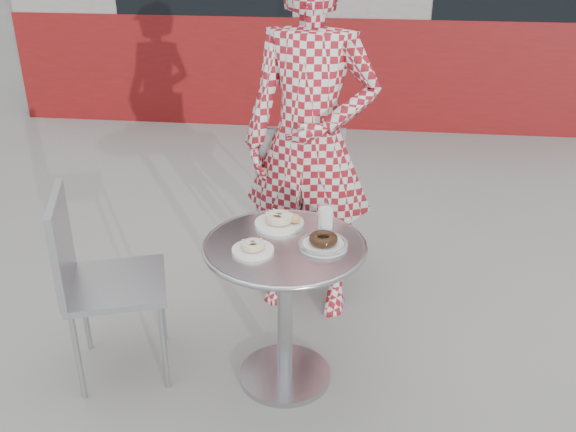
# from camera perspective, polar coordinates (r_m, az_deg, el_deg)

# --- Properties ---
(ground) EXTENTS (60.00, 60.00, 0.00)m
(ground) POSITION_cam_1_polar(r_m,az_deg,el_deg) (2.90, 0.07, -14.53)
(ground) COLOR #989591
(ground) RESTS_ON ground
(bistro_table) EXTENTS (0.66, 0.66, 0.67)m
(bistro_table) POSITION_cam_1_polar(r_m,az_deg,el_deg) (2.63, -0.29, -5.63)
(bistro_table) COLOR silver
(bistro_table) RESTS_ON ground
(chair_far) EXTENTS (0.48, 0.48, 0.92)m
(chair_far) POSITION_cam_1_polar(r_m,az_deg,el_deg) (3.51, 1.02, -1.22)
(chair_far) COLOR #9FA1A6
(chair_far) RESTS_ON ground
(chair_left) EXTENTS (0.52, 0.52, 0.85)m
(chair_left) POSITION_cam_1_polar(r_m,az_deg,el_deg) (2.92, -14.87, -8.78)
(chair_left) COLOR #9FA1A6
(chair_left) RESTS_ON ground
(seated_person) EXTENTS (0.70, 0.52, 1.75)m
(seated_person) POSITION_cam_1_polar(r_m,az_deg,el_deg) (3.03, 1.98, 6.48)
(seated_person) COLOR maroon
(seated_person) RESTS_ON ground
(plate_far) EXTENTS (0.21, 0.21, 0.06)m
(plate_far) POSITION_cam_1_polar(r_m,az_deg,el_deg) (2.69, -0.70, -0.39)
(plate_far) COLOR white
(plate_far) RESTS_ON bistro_table
(plate_near) EXTENTS (0.16, 0.16, 0.04)m
(plate_near) POSITION_cam_1_polar(r_m,az_deg,el_deg) (2.49, -3.15, -2.80)
(plate_near) COLOR white
(plate_near) RESTS_ON bistro_table
(plate_checker) EXTENTS (0.20, 0.20, 0.05)m
(plate_checker) POSITION_cam_1_polar(r_m,az_deg,el_deg) (2.53, 3.15, -2.37)
(plate_checker) COLOR white
(plate_checker) RESTS_ON bistro_table
(milk_cup) EXTENTS (0.07, 0.07, 0.11)m
(milk_cup) POSITION_cam_1_polar(r_m,az_deg,el_deg) (2.66, 3.36, -0.11)
(milk_cup) COLOR white
(milk_cup) RESTS_ON bistro_table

